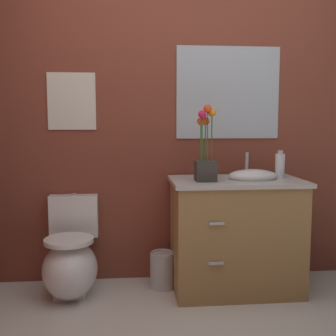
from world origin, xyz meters
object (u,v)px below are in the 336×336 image
object	(u,v)px
flower_vase	(206,157)
wall_mirror	(228,93)
toilet	(71,261)
soap_bottle	(280,165)
wall_poster	(72,101)
vanity_cabinet	(236,233)
trash_bin	(162,270)

from	to	relation	value
flower_vase	wall_mirror	world-z (taller)	wall_mirror
toilet	soap_bottle	size ratio (longest dim) A/B	3.47
wall_poster	wall_mirror	size ratio (longest dim) A/B	0.53
wall_poster	vanity_cabinet	bearing A→B (deg)	-13.91
toilet	trash_bin	size ratio (longest dim) A/B	2.54
soap_bottle	trash_bin	bearing A→B (deg)	178.54
flower_vase	soap_bottle	bearing A→B (deg)	12.73
toilet	wall_poster	xyz separation A→B (m)	(-0.00, 0.27, 1.14)
soap_bottle	wall_mirror	size ratio (longest dim) A/B	0.25
vanity_cabinet	wall_poster	bearing A→B (deg)	166.09
vanity_cabinet	soap_bottle	bearing A→B (deg)	10.24
soap_bottle	vanity_cabinet	bearing A→B (deg)	-169.76
soap_bottle	trash_bin	size ratio (longest dim) A/B	0.73
wall_mirror	wall_poster	bearing A→B (deg)	180.00
toilet	flower_vase	distance (m)	1.21
wall_mirror	vanity_cabinet	bearing A→B (deg)	-89.45
wall_poster	toilet	bearing A→B (deg)	-90.00
soap_bottle	trash_bin	distance (m)	1.16
vanity_cabinet	flower_vase	xyz separation A→B (m)	(-0.24, -0.07, 0.56)
vanity_cabinet	wall_poster	world-z (taller)	wall_poster
vanity_cabinet	wall_mirror	size ratio (longest dim) A/B	1.25
wall_mirror	soap_bottle	bearing A→B (deg)	-34.32
wall_poster	wall_mirror	bearing A→B (deg)	0.00
toilet	trash_bin	xyz separation A→B (m)	(0.66, 0.06, -0.11)
vanity_cabinet	wall_mirror	world-z (taller)	wall_mirror
trash_bin	wall_poster	distance (m)	1.42
flower_vase	vanity_cabinet	bearing A→B (deg)	16.11
vanity_cabinet	flower_vase	bearing A→B (deg)	-163.89
toilet	trash_bin	bearing A→B (deg)	4.95
soap_bottle	wall_poster	size ratio (longest dim) A/B	0.47
trash_bin	wall_poster	xyz separation A→B (m)	(-0.66, 0.21, 1.24)
toilet	wall_poster	distance (m)	1.17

